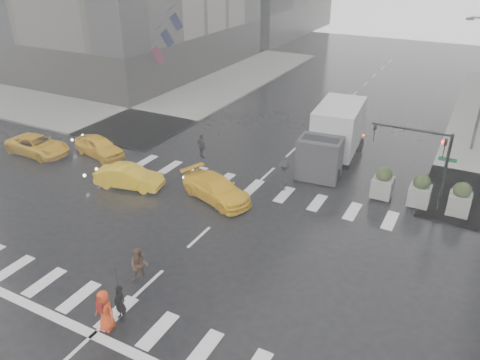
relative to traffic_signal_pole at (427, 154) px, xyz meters
The scene contains 18 objects.
ground 12.47m from the traffic_signal_pole, 138.36° to the right, with size 120.00×120.00×0.00m, color black.
sidewalk_nw 30.21m from the traffic_signal_pole, 161.58° to the left, with size 35.00×35.00×0.15m, color gray.
road_markings 12.47m from the traffic_signal_pole, 138.36° to the right, with size 18.00×48.00×0.01m, color silver, non-canonical shape.
traffic_signal_pole is the anchor object (origin of this frame).
planter_west 3.01m from the traffic_signal_pole, behind, with size 1.10×1.10×1.80m.
planter_mid 2.24m from the traffic_signal_pole, 91.76° to the left, with size 1.10×1.10×1.80m.
planter_east 3.00m from the traffic_signal_pole, ahead, with size 1.10×1.10×1.80m.
flag_cluster 26.38m from the traffic_signal_pole, 156.46° to the left, with size 2.87×3.06×4.69m.
pedestrian_black 16.63m from the traffic_signal_pole, 121.28° to the right, with size 1.08×1.10×2.43m.
pedestrian_brown 15.44m from the traffic_signal_pole, 128.08° to the right, with size 0.79×0.62×1.63m, color #4C2D1B.
pedestrian_orange 17.35m from the traffic_signal_pole, 120.68° to the right, with size 0.86×0.57×1.71m.
pedestrian_far_a 14.16m from the traffic_signal_pole, behind, with size 1.01×0.62×1.73m, color black.
pedestrian_far_b 7.80m from the traffic_signal_pole, 169.03° to the right, with size 1.18×0.65×1.82m, color black.
taxi_front 20.63m from the traffic_signal_pole, behind, with size 1.63×4.05×1.38m, color yellow.
taxi_mid 16.61m from the traffic_signal_pole, 160.82° to the right, with size 1.40×4.02×1.32m, color yellow.
taxi_rear 11.35m from the traffic_signal_pole, 157.24° to the right, with size 1.88×4.09×1.34m, color yellow.
taxi_far 24.75m from the traffic_signal_pole, 169.43° to the right, with size 2.15×4.13×1.29m, color yellow.
box_truck 7.03m from the traffic_signal_pole, 150.23° to the left, with size 2.63×7.01×3.72m.
Camera 1 is at (10.82, -16.09, 12.91)m, focal length 35.00 mm.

